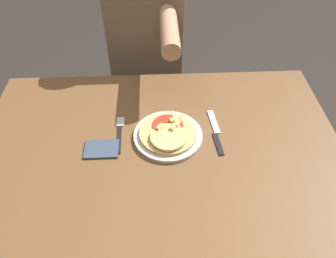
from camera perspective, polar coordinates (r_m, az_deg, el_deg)
ground_plane at (r=1.73m, az=-0.95°, el=-19.26°), size 8.00×8.00×0.00m
dining_table at (r=1.20m, az=-1.31°, el=-6.42°), size 1.25×0.82×0.73m
plate at (r=1.14m, az=-0.00°, el=-1.16°), size 0.24×0.24×0.01m
pizza at (r=1.12m, az=0.06°, el=-0.65°), size 0.20×0.20×0.04m
fork at (r=1.17m, az=-8.41°, el=-0.52°), size 0.03×0.18×0.00m
knife at (r=1.17m, az=8.33°, el=-0.59°), size 0.03×0.22×0.00m
napkin at (r=1.12m, az=-11.49°, el=-3.44°), size 0.11×0.08×0.01m
person_diner at (r=1.60m, az=-3.82°, el=14.25°), size 0.33×0.52×1.27m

